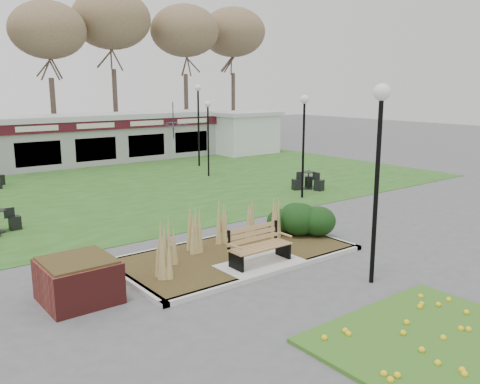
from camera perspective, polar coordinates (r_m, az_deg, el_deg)
ground at (r=13.02m, az=2.72°, el=-8.67°), size 100.00×100.00×0.00m
lawn at (r=23.14m, az=-16.94°, el=0.01°), size 34.00×16.00×0.02m
flower_bed at (r=10.25m, az=20.27°, el=-14.95°), size 4.20×3.00×0.16m
planting_bed at (r=14.66m, az=3.11°, el=-4.78°), size 6.75×3.40×1.27m
park_bench at (r=13.01m, az=2.04°, el=-5.94°), size 1.70×0.66×0.93m
brick_planter at (r=11.59m, az=-17.70°, el=-9.38°), size 1.50×1.50×0.95m
food_pavilion at (r=30.43m, az=-22.54°, el=5.16°), size 24.60×3.40×2.90m
service_hut at (r=34.82m, az=0.42°, el=6.76°), size 4.40×3.40×2.83m
lamp_post_near_left at (r=11.80m, az=15.35°, el=5.60°), size 0.38×0.38×4.62m
lamp_post_near_right at (r=20.73m, az=7.19°, el=7.62°), size 0.35×0.35×4.20m
lamp_post_mid_right at (r=29.04m, az=-4.71°, el=9.49°), size 0.38×0.38×4.62m
lamp_post_far_right at (r=25.67m, az=-3.62°, el=7.88°), size 0.32×0.32×3.82m
bistro_set_d at (r=22.90m, az=7.66°, el=0.99°), size 1.43×1.39×0.78m
patio_umbrella at (r=31.72m, az=-7.46°, el=6.35°), size 2.33×2.36×2.45m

